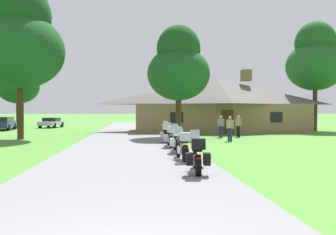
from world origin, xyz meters
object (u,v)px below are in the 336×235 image
(motorcycle_red_fourth_in_row, at_px, (170,137))
(bystander_tan_shirt_beside_signpost, at_px, (238,125))
(tree_right_of_lodge, at_px, (315,59))
(motorcycle_yellow_farthest_in_row, at_px, (166,133))
(parked_silver_sedan_far_left, at_px, (51,122))
(motorcycle_black_nearest_to_camera, at_px, (197,156))
(tree_left_near, at_px, (20,41))
(bystander_gray_shirt_near_lodge, at_px, (221,125))
(parked_navy_suv_far_left, at_px, (3,123))
(tree_by_lodge_front, at_px, (179,67))
(bystander_tan_shirt_by_tree, at_px, (230,127))
(motorcycle_green_second_in_row, at_px, (182,146))
(tree_left_far, at_px, (18,81))
(motorcycle_blue_third_in_row, at_px, (177,140))

(motorcycle_red_fourth_in_row, distance_m, bystander_tan_shirt_beside_signpost, 9.62)
(motorcycle_red_fourth_in_row, bearing_deg, tree_right_of_lodge, 43.07)
(tree_right_of_lodge, bearing_deg, bystander_tan_shirt_beside_signpost, -142.00)
(motorcycle_yellow_farthest_in_row, xyz_separation_m, parked_silver_sedan_far_left, (-11.91, 22.06, 0.03))
(motorcycle_black_nearest_to_camera, bearing_deg, tree_left_near, 129.12)
(bystander_gray_shirt_near_lodge, xyz_separation_m, parked_navy_suv_far_left, (-20.16, 12.37, -0.15))
(bystander_gray_shirt_near_lodge, relative_size, tree_left_near, 0.15)
(motorcycle_black_nearest_to_camera, relative_size, tree_by_lodge_front, 0.25)
(tree_by_lodge_front, bearing_deg, motorcycle_red_fourth_in_row, -100.44)
(bystander_tan_shirt_by_tree, height_order, parked_navy_suv_far_left, bystander_tan_shirt_by_tree)
(motorcycle_green_second_in_row, xyz_separation_m, tree_right_of_lodge, (16.40, 20.85, 6.62))
(motorcycle_black_nearest_to_camera, bearing_deg, motorcycle_red_fourth_in_row, 95.95)
(tree_left_near, distance_m, parked_navy_suv_far_left, 15.25)
(tree_by_lodge_front, distance_m, parked_navy_suv_far_left, 21.30)
(tree_left_near, bearing_deg, motorcycle_yellow_farthest_in_row, -21.13)
(motorcycle_red_fourth_in_row, bearing_deg, tree_by_lodge_front, 78.99)
(bystander_tan_shirt_beside_signpost, height_order, parked_silver_sedan_far_left, bystander_tan_shirt_beside_signpost)
(tree_by_lodge_front, height_order, parked_navy_suv_far_left, tree_by_lodge_front)
(tree_left_far, bearing_deg, parked_silver_sedan_far_left, -11.99)
(motorcycle_blue_third_in_row, xyz_separation_m, parked_navy_suv_far_left, (-15.67, 22.10, 0.17))
(tree_left_far, bearing_deg, motorcycle_blue_third_in_row, -60.50)
(motorcycle_yellow_farthest_in_row, height_order, tree_by_lodge_front, tree_by_lodge_front)
(bystander_gray_shirt_near_lodge, bearing_deg, tree_left_near, 37.86)
(bystander_gray_shirt_near_lodge, bearing_deg, bystander_tan_shirt_by_tree, 123.12)
(motorcycle_green_second_in_row, bearing_deg, parked_silver_sedan_far_left, 107.64)
(bystander_gray_shirt_near_lodge, height_order, bystander_tan_shirt_beside_signpost, same)
(motorcycle_black_nearest_to_camera, relative_size, tree_left_far, 0.23)
(motorcycle_yellow_farthest_in_row, distance_m, tree_by_lodge_front, 6.74)
(motorcycle_blue_third_in_row, height_order, bystander_gray_shirt_near_lodge, bystander_gray_shirt_near_lodge)
(motorcycle_red_fourth_in_row, height_order, motorcycle_yellow_farthest_in_row, same)
(motorcycle_green_second_in_row, bearing_deg, motorcycle_yellow_farthest_in_row, 85.89)
(bystander_tan_shirt_by_tree, bearing_deg, tree_by_lodge_front, 178.21)
(motorcycle_green_second_in_row, distance_m, bystander_gray_shirt_near_lodge, 13.27)
(bystander_tan_shirt_beside_signpost, distance_m, tree_by_lodge_front, 6.39)
(motorcycle_red_fourth_in_row, relative_size, parked_navy_suv_far_left, 0.44)
(bystander_gray_shirt_near_lodge, xyz_separation_m, parked_silver_sedan_far_left, (-16.45, 17.85, -0.29))
(motorcycle_blue_third_in_row, height_order, tree_left_near, tree_left_near)
(motorcycle_blue_third_in_row, height_order, bystander_tan_shirt_by_tree, bystander_tan_shirt_by_tree)
(motorcycle_red_fourth_in_row, bearing_deg, tree_left_near, 144.91)
(tree_left_far, height_order, tree_right_of_lodge, tree_right_of_lodge)
(motorcycle_black_nearest_to_camera, bearing_deg, bystander_tan_shirt_beside_signpost, 75.11)
(bystander_tan_shirt_beside_signpost, height_order, tree_left_near, tree_left_near)
(bystander_gray_shirt_near_lodge, xyz_separation_m, tree_left_far, (-20.60, 18.73, 4.76))
(motorcycle_blue_third_in_row, bearing_deg, tree_by_lodge_front, 83.39)
(motorcycle_yellow_farthest_in_row, relative_size, tree_right_of_lodge, 0.19)
(motorcycle_yellow_farthest_in_row, relative_size, bystander_gray_shirt_near_lodge, 1.25)
(motorcycle_black_nearest_to_camera, relative_size, bystander_gray_shirt_near_lodge, 1.25)
(motorcycle_black_nearest_to_camera, distance_m, tree_left_far, 38.16)
(motorcycle_blue_third_in_row, distance_m, tree_left_near, 15.09)
(motorcycle_black_nearest_to_camera, bearing_deg, motorcycle_yellow_farthest_in_row, 95.82)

